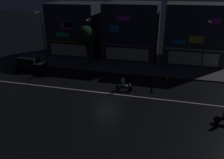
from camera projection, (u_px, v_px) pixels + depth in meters
name	position (u px, v px, depth m)	size (l,w,h in m)	color
ground_plane	(107.00, 93.00, 24.91)	(140.00, 140.00, 0.00)	black
lane_divider_stripe	(107.00, 93.00, 24.91)	(29.08, 0.16, 0.01)	beige
sidewalk_far	(123.00, 67.00, 32.55)	(30.61, 4.66, 0.14)	#4C4C4F
storefront_left_block	(194.00, 33.00, 33.93)	(8.24, 6.85, 8.34)	#383A3F
storefront_center_block	(77.00, 28.00, 38.37)	(7.62, 7.02, 8.10)	#2D333D
storefront_right_block	(132.00, 30.00, 36.64)	(7.89, 8.04, 8.26)	#2D333D
streetlamp_west	(42.00, 32.00, 33.39)	(0.44, 1.64, 7.24)	#47494C
streetlamp_mid	(90.00, 37.00, 32.31)	(0.44, 1.64, 6.45)	#47494C
streetlamp_east	(205.00, 42.00, 29.16)	(0.44, 1.64, 6.69)	#47494C
pedestrian_on_sidewalk	(87.00, 60.00, 32.43)	(0.32, 0.32, 1.83)	#334766
street_tree	(86.00, 36.00, 31.94)	(2.75, 2.75, 5.47)	#473323
parked_car_near_kerb	(30.00, 63.00, 31.67)	(4.30, 1.98, 1.67)	black
motorcycle_lead	(124.00, 85.00, 25.29)	(1.90, 0.60, 1.52)	black
traffic_cone	(167.00, 77.00, 28.52)	(0.36, 0.36, 0.55)	orange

